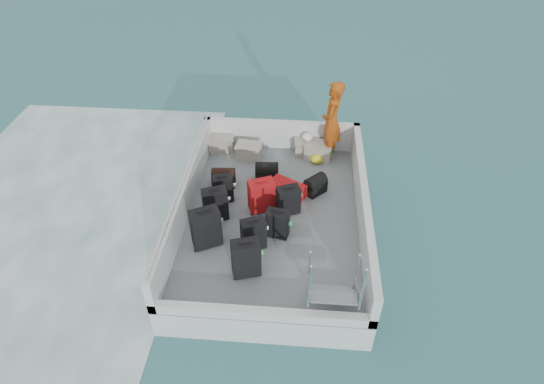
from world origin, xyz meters
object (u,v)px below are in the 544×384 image
at_px(suitcase_1, 215,205).
at_px(crate_1, 249,152).
at_px(suitcase_4, 254,234).
at_px(suitcase_0, 206,228).
at_px(suitcase_8, 286,191).
at_px(passenger, 332,121).
at_px(suitcase_7, 288,201).
at_px(suitcase_6, 278,224).
at_px(crate_0, 221,143).
at_px(suitcase_2, 223,189).
at_px(crate_2, 307,147).
at_px(crate_3, 318,151).
at_px(suitcase_5, 262,196).
at_px(suitcase_3, 246,258).

height_order(suitcase_1, crate_1, suitcase_1).
bearing_deg(suitcase_4, crate_1, 75.55).
height_order(suitcase_0, suitcase_8, suitcase_0).
bearing_deg(passenger, suitcase_7, -12.05).
distance_m(suitcase_0, suitcase_6, 1.32).
distance_m(suitcase_1, crate_0, 2.42).
xyz_separation_m(suitcase_1, suitcase_2, (0.06, 0.57, -0.06)).
xyz_separation_m(crate_2, crate_3, (0.26, -0.16, 0.01)).
relative_size(suitcase_7, suitcase_8, 0.83).
height_order(suitcase_0, suitcase_5, suitcase_0).
bearing_deg(suitcase_3, suitcase_1, 103.76).
distance_m(suitcase_3, crate_2, 3.86).
xyz_separation_m(crate_2, passenger, (0.51, -0.07, 0.76)).
bearing_deg(crate_0, suitcase_2, -78.54).
height_order(suitcase_0, crate_0, suitcase_0).
distance_m(suitcase_0, crate_3, 3.59).
distance_m(suitcase_3, suitcase_6, 1.07).
distance_m(suitcase_2, crate_3, 2.55).
xyz_separation_m(suitcase_6, suitcase_7, (0.16, 0.65, 0.02)).
height_order(suitcase_1, suitcase_8, suitcase_1).
bearing_deg(suitcase_5, suitcase_3, -114.85).
relative_size(suitcase_0, suitcase_6, 1.38).
relative_size(suitcase_0, suitcase_4, 1.26).
bearing_deg(suitcase_1, suitcase_8, 9.52).
height_order(suitcase_3, suitcase_7, suitcase_3).
xyz_separation_m(suitcase_2, suitcase_8, (1.26, 0.20, -0.14)).
height_order(suitcase_0, suitcase_6, suitcase_0).
bearing_deg(suitcase_6, suitcase_0, -153.92).
distance_m(suitcase_4, suitcase_7, 1.14).
bearing_deg(crate_0, suitcase_7, -51.22).
height_order(suitcase_2, crate_2, suitcase_2).
distance_m(suitcase_0, suitcase_7, 1.74).
xyz_separation_m(suitcase_4, crate_0, (-1.13, 3.11, -0.15)).
height_order(suitcase_8, crate_2, crate_2).
bearing_deg(passenger, crate_0, -81.33).
height_order(suitcase_6, suitcase_7, suitcase_7).
relative_size(suitcase_0, suitcase_8, 1.07).
distance_m(suitcase_4, suitcase_5, 1.05).
xyz_separation_m(suitcase_1, crate_1, (0.39, 2.11, -0.19)).
xyz_separation_m(suitcase_0, crate_0, (-0.27, 3.11, -0.23)).
height_order(suitcase_2, suitcase_7, suitcase_7).
bearing_deg(suitcase_2, suitcase_6, -52.13).
relative_size(crate_3, passenger, 0.32).
bearing_deg(crate_3, suitcase_1, -131.58).
relative_size(suitcase_1, passenger, 0.37).
bearing_deg(suitcase_6, crate_1, 119.83).
distance_m(suitcase_0, suitcase_3, 1.02).
distance_m(suitcase_0, suitcase_4, 0.86).
height_order(suitcase_2, suitcase_6, suitcase_2).
xyz_separation_m(suitcase_1, crate_2, (1.72, 2.39, -0.18)).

